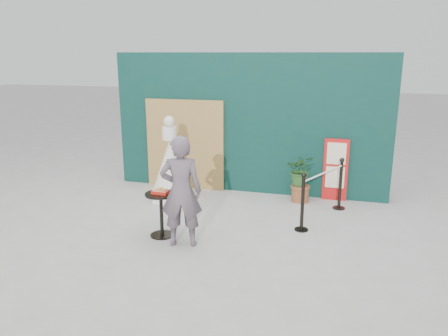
% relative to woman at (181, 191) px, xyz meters
% --- Properties ---
extents(ground, '(60.00, 60.00, 0.00)m').
position_rel_woman_xyz_m(ground, '(0.37, -0.03, -0.89)').
color(ground, '#ADAAA5').
rests_on(ground, ground).
extents(back_wall, '(6.00, 0.30, 3.00)m').
position_rel_woman_xyz_m(back_wall, '(0.37, 3.12, 0.61)').
color(back_wall, '#0A302C').
rests_on(back_wall, ground).
extents(bamboo_fence, '(1.80, 0.08, 2.00)m').
position_rel_woman_xyz_m(bamboo_fence, '(-1.03, 2.91, 0.11)').
color(bamboo_fence, tan).
rests_on(bamboo_fence, ground).
extents(woman, '(0.74, 0.58, 1.79)m').
position_rel_woman_xyz_m(woman, '(0.00, 0.00, 0.00)').
color(woman, '#61535B').
rests_on(woman, ground).
extents(menu_board, '(0.50, 0.07, 1.30)m').
position_rel_woman_xyz_m(menu_board, '(2.27, 2.93, -0.24)').
color(menu_board, red).
rests_on(menu_board, ground).
extents(statue, '(0.69, 0.69, 1.78)m').
position_rel_woman_xyz_m(statue, '(-0.99, 1.94, -0.17)').
color(statue, white).
rests_on(statue, ground).
extents(cafe_table, '(0.52, 0.52, 0.75)m').
position_rel_woman_xyz_m(cafe_table, '(-0.45, 0.23, -0.40)').
color(cafe_table, black).
rests_on(cafe_table, ground).
extents(food_basket, '(0.26, 0.19, 0.11)m').
position_rel_woman_xyz_m(food_basket, '(-0.45, 0.23, -0.11)').
color(food_basket, red).
rests_on(food_basket, cafe_table).
extents(planter, '(0.59, 0.51, 1.00)m').
position_rel_woman_xyz_m(planter, '(1.59, 2.64, -0.32)').
color(planter, brown).
rests_on(planter, ground).
extents(stanchion_barrier, '(0.84, 1.54, 1.03)m').
position_rel_woman_xyz_m(stanchion_barrier, '(2.09, 1.75, -0.40)').
color(stanchion_barrier, black).
rests_on(stanchion_barrier, ground).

